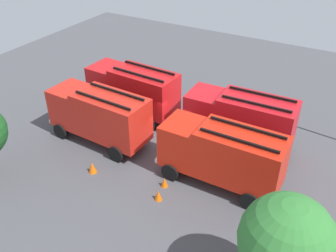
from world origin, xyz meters
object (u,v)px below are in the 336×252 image
object	(u,v)px
fire_truck_1	(133,88)
traffic_cone_1	(92,167)
fire_truck_2	(222,153)
traffic_cone_0	(164,182)
firefighter_1	(162,90)
traffic_cone_2	(158,195)
fire_truck_0	(240,118)
fire_truck_3	(99,114)
tree_0	(287,241)
firefighter_0	(222,147)

from	to	relation	value
fire_truck_1	traffic_cone_1	world-z (taller)	fire_truck_1
fire_truck_1	fire_truck_2	bearing A→B (deg)	158.16
traffic_cone_0	traffic_cone_1	bearing A→B (deg)	13.54
firefighter_1	traffic_cone_1	size ratio (longest dim) A/B	2.34
traffic_cone_0	traffic_cone_1	distance (m)	4.60
firefighter_1	traffic_cone_0	xyz separation A→B (m)	(-5.41, 8.84, -0.65)
fire_truck_2	traffic_cone_1	size ratio (longest dim) A/B	9.92
traffic_cone_2	traffic_cone_0	bearing A→B (deg)	-77.32
fire_truck_0	fire_truck_3	world-z (taller)	same
traffic_cone_0	tree_0	bearing A→B (deg)	152.09
firefighter_1	traffic_cone_2	bearing A→B (deg)	-41.51
firefighter_1	tree_0	xyz separation A→B (m)	(-12.96, 12.84, 2.86)
fire_truck_3	tree_0	xyz separation A→B (m)	(-13.62, 5.87, 1.65)
fire_truck_0	firefighter_1	size ratio (longest dim) A/B	4.29
fire_truck_1	firefighter_0	bearing A→B (deg)	168.90
firefighter_1	traffic_cone_2	distance (m)	11.48
fire_truck_0	firefighter_0	xyz separation A→B (m)	(0.33, 2.03, -1.15)
tree_0	traffic_cone_2	world-z (taller)	tree_0
traffic_cone_0	traffic_cone_1	world-z (taller)	traffic_cone_1
firefighter_1	traffic_cone_1	world-z (taller)	firefighter_1
fire_truck_1	fire_truck_3	xyz separation A→B (m)	(-0.16, 4.17, 0.00)
firefighter_1	traffic_cone_0	world-z (taller)	firefighter_1
firefighter_0	traffic_cone_0	xyz separation A→B (m)	(1.85, 4.00, -0.70)
firefighter_0	traffic_cone_2	world-z (taller)	firefighter_0
fire_truck_0	firefighter_0	size ratio (longest dim) A/B	4.11
fire_truck_3	firefighter_0	distance (m)	8.28
tree_0	traffic_cone_1	distance (m)	12.85
fire_truck_2	fire_truck_3	bearing A→B (deg)	0.30
firefighter_0	traffic_cone_2	distance (m)	5.41
firefighter_1	fire_truck_1	bearing A→B (deg)	-87.35
fire_truck_1	fire_truck_2	size ratio (longest dim) A/B	1.02
firefighter_0	tree_0	size ratio (longest dim) A/B	0.31
firefighter_1	fire_truck_2	bearing A→B (deg)	-21.77
traffic_cone_2	firefighter_0	bearing A→B (deg)	-107.33
fire_truck_1	traffic_cone_1	size ratio (longest dim) A/B	10.08
firefighter_0	firefighter_1	distance (m)	8.72
fire_truck_2	fire_truck_3	size ratio (longest dim) A/B	0.99
fire_truck_2	traffic_cone_2	world-z (taller)	fire_truck_2
fire_truck_3	traffic_cone_1	bearing A→B (deg)	120.89
fire_truck_0	fire_truck_2	distance (m)	4.14
firefighter_1	traffic_cone_0	distance (m)	10.39
traffic_cone_1	traffic_cone_0	bearing A→B (deg)	-166.46
fire_truck_1	traffic_cone_0	size ratio (longest dim) A/B	12.21
firefighter_0	tree_0	xyz separation A→B (m)	(-5.70, 8.01, 2.80)
firefighter_0	fire_truck_3	bearing A→B (deg)	-127.06
fire_truck_3	firefighter_0	size ratio (longest dim) A/B	4.12
fire_truck_2	tree_0	world-z (taller)	tree_0
firefighter_0	tree_0	distance (m)	10.22
firefighter_0	fire_truck_1	bearing A→B (deg)	-156.32
tree_0	traffic_cone_0	distance (m)	9.24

